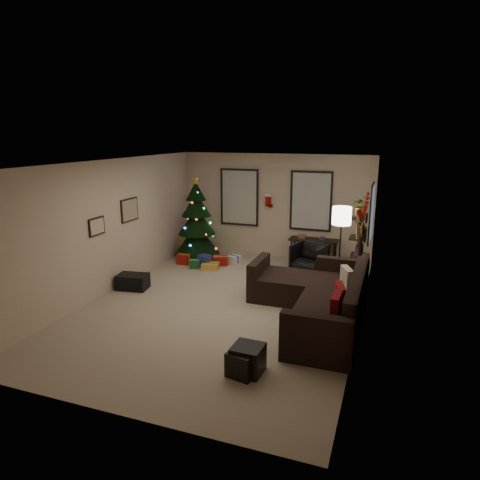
{
  "coord_description": "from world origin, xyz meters",
  "views": [
    {
      "loc": [
        2.89,
        -7.12,
        3.21
      ],
      "look_at": [
        0.1,
        0.6,
        1.15
      ],
      "focal_mm": 32.11,
      "sensor_mm": 36.0,
      "label": 1
    }
  ],
  "objects_px": {
    "sofa": "(320,300)",
    "desk": "(314,242)",
    "christmas_tree": "(197,224)",
    "bookshelf": "(359,250)",
    "desk_chair": "(309,258)"
  },
  "relations": [
    {
      "from": "desk_chair",
      "to": "christmas_tree",
      "type": "bearing_deg",
      "value": -168.17
    },
    {
      "from": "sofa",
      "to": "desk",
      "type": "relative_size",
      "value": 2.64
    },
    {
      "from": "sofa",
      "to": "bookshelf",
      "type": "relative_size",
      "value": 1.84
    },
    {
      "from": "sofa",
      "to": "desk_chair",
      "type": "height_order",
      "value": "sofa"
    },
    {
      "from": "christmas_tree",
      "to": "bookshelf",
      "type": "relative_size",
      "value": 1.28
    },
    {
      "from": "desk_chair",
      "to": "desk",
      "type": "bearing_deg",
      "value": 107.28
    },
    {
      "from": "sofa",
      "to": "bookshelf",
      "type": "distance_m",
      "value": 1.88
    },
    {
      "from": "desk",
      "to": "christmas_tree",
      "type": "bearing_deg",
      "value": -170.33
    },
    {
      "from": "christmas_tree",
      "to": "sofa",
      "type": "bearing_deg",
      "value": -35.71
    },
    {
      "from": "desk",
      "to": "bookshelf",
      "type": "bearing_deg",
      "value": -49.41
    },
    {
      "from": "christmas_tree",
      "to": "desk",
      "type": "relative_size",
      "value": 1.84
    },
    {
      "from": "desk_chair",
      "to": "bookshelf",
      "type": "distance_m",
      "value": 1.47
    },
    {
      "from": "desk_chair",
      "to": "bookshelf",
      "type": "bearing_deg",
      "value": -18.01
    },
    {
      "from": "sofa",
      "to": "desk_chair",
      "type": "distance_m",
      "value": 2.57
    },
    {
      "from": "christmas_tree",
      "to": "sofa",
      "type": "height_order",
      "value": "christmas_tree"
    }
  ]
}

